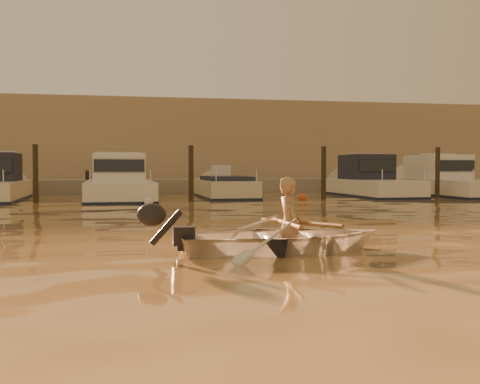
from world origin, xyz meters
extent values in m
plane|color=olive|center=(0.00, 0.00, 0.00)|extent=(160.00, 160.00, 0.00)
imported|color=silver|center=(-0.53, 0.89, 0.20)|extent=(3.24, 2.43, 0.64)
imported|color=#9E754F|center=(-0.43, 0.90, 0.39)|extent=(0.37, 0.53, 1.39)
cylinder|color=brown|center=(-0.28, 0.91, 0.42)|extent=(0.65, 2.03, 0.13)
cylinder|color=brown|center=(-0.48, 0.90, 0.42)|extent=(0.27, 2.10, 0.13)
cylinder|color=#2D2319|center=(-5.50, 13.80, 0.90)|extent=(0.18, 0.18, 2.20)
cylinder|color=#2D2319|center=(-0.20, 13.80, 0.90)|extent=(0.18, 0.18, 2.20)
cylinder|color=#2D2319|center=(4.80, 13.80, 0.90)|extent=(0.18, 0.18, 2.20)
cylinder|color=#2D2319|center=(9.50, 13.80, 0.90)|extent=(0.18, 0.18, 2.20)
sphere|color=orange|center=(-6.54, 13.52, 0.10)|extent=(0.30, 0.30, 0.30)
sphere|color=silver|center=(-1.81, 12.14, 0.10)|extent=(0.30, 0.30, 0.30)
sphere|color=#C64717|center=(3.97, 13.79, 0.10)|extent=(0.30, 0.30, 0.30)
sphere|color=white|center=(7.53, 13.24, 0.10)|extent=(0.30, 0.30, 0.30)
cube|color=gray|center=(0.00, 21.50, 0.15)|extent=(52.00, 4.00, 1.00)
cube|color=#9E8466|center=(0.00, 27.00, 2.40)|extent=(46.00, 7.00, 4.80)
camera|label=1|loc=(-2.98, -7.56, 1.25)|focal=45.00mm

